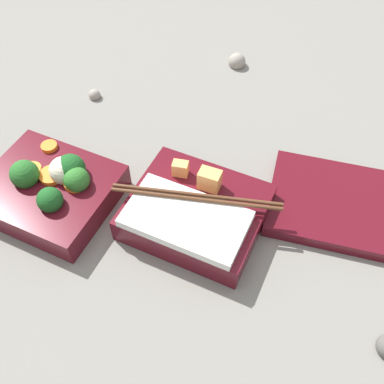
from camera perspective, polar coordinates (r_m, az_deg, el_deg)
ground_plane at (r=0.63m, az=-8.66°, el=-2.22°), size 3.00×3.00×0.00m
bento_tray_vegetable at (r=0.65m, az=-17.49°, el=0.52°), size 0.17×0.15×0.07m
bento_tray_rice at (r=0.60m, az=0.37°, el=-2.57°), size 0.22×0.15×0.07m
bento_lid at (r=0.65m, az=17.26°, el=-1.34°), size 0.19×0.17×0.02m
pebble_1 at (r=0.81m, az=-12.26°, el=11.93°), size 0.02×0.02×0.02m
pebble_2 at (r=0.87m, az=5.74°, el=16.15°), size 0.03×0.03×0.03m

